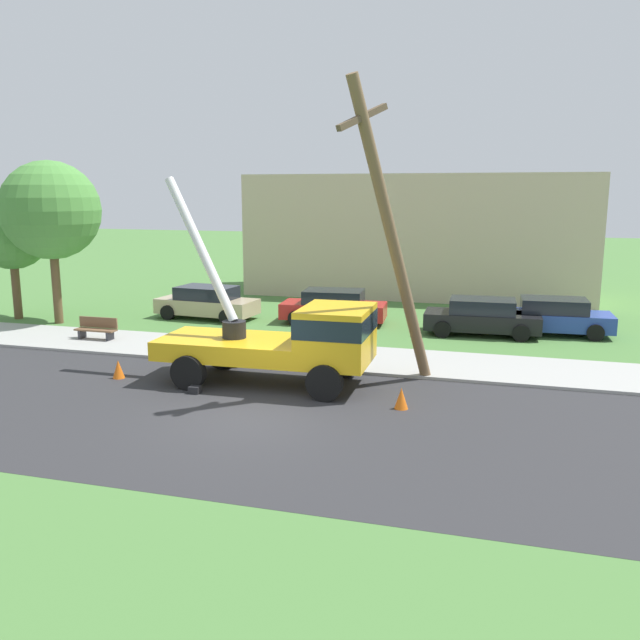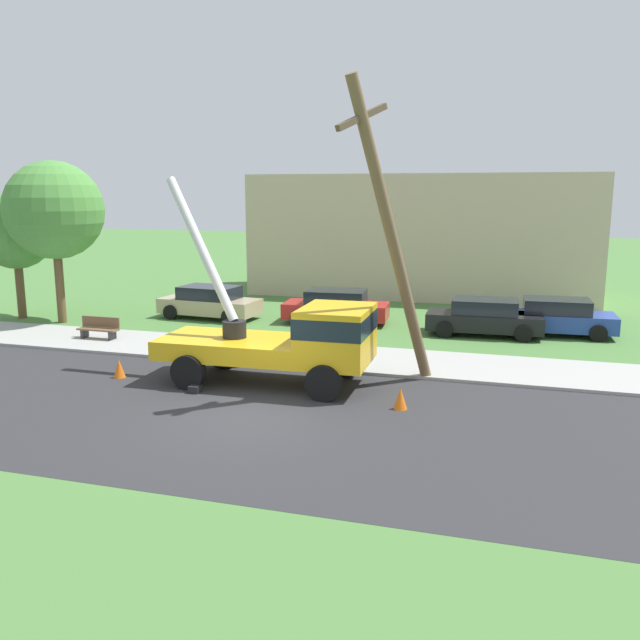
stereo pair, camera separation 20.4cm
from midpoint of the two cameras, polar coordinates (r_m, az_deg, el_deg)
The scene contains 15 objects.
ground_plane at distance 27.80m, azimuth 2.97°, elevation -0.40°, with size 120.00×120.00×0.00m, color #477538.
road_asphalt at distance 16.72m, azimuth -6.48°, elevation -8.28°, with size 80.00×8.95×0.01m, color #2B2B2D.
sidewalk_strip at distance 22.29m, azimuth -0.43°, elevation -3.14°, with size 80.00×3.39×0.10m, color #9E9E99.
utility_truck at distance 18.89m, azimuth -2.71°, elevation -1.52°, with size 6.81×3.21×5.98m.
leaning_utility_pole at distance 18.16m, azimuth 5.89°, elevation 7.27°, with size 2.26×3.47×8.49m.
traffic_cone_ahead at distance 17.20m, azimuth 6.72°, elevation -6.76°, with size 0.36×0.36×0.56m, color orange.
traffic_cone_behind at distance 20.74m, azimuth -17.34°, elevation -4.09°, with size 0.36×0.36×0.56m, color orange.
parked_sedan_tan at distance 29.47m, azimuth -9.96°, elevation 1.51°, with size 4.53×2.26×1.42m.
parked_sedan_red at distance 27.97m, azimuth 0.98°, elevation 1.17°, with size 4.53×2.25×1.42m.
parked_sedan_black at distance 26.42m, azimuth 13.65°, elevation 0.27°, with size 4.45×2.10×1.42m.
parked_sedan_blue at distance 27.32m, azimuth 19.34°, elevation 0.30°, with size 4.46×2.12×1.42m.
park_bench at distance 25.99m, azimuth -19.00°, elevation -0.76°, with size 1.60×0.45×0.90m.
roadside_tree_near at distance 29.76m, azimuth -22.49°, elevation 8.74°, with size 4.06×4.06×6.79m.
roadside_tree_far at distance 31.60m, azimuth -25.35°, elevation 6.91°, with size 3.27×3.27×5.47m.
lowrise_building_backdrop at distance 36.26m, azimuth 8.35°, elevation 7.29°, with size 18.00×6.00×6.40m, color #C6B293.
Camera 1 is at (6.02, -14.58, 5.53)m, focal length 36.94 mm.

